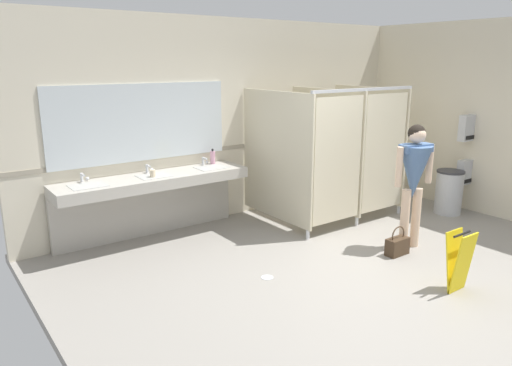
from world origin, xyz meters
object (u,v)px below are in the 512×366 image
paper_towel_dispenser_lower (466,172)px  soap_dispenser (213,157)px  paper_cup (153,174)px  wet_floor_sign (459,261)px  handbag (397,246)px  paper_towel_dispenser_upper (469,128)px  person_standing (414,172)px  trash_bin (449,192)px

paper_towel_dispenser_lower → soap_dispenser: soap_dispenser is taller
soap_dispenser → paper_cup: 1.07m
paper_towel_dispenser_lower → wet_floor_sign: bearing=-149.5°
handbag → paper_cup: bearing=136.1°
paper_cup → wet_floor_sign: size_ratio=0.15×
paper_towel_dispenser_upper → handbag: size_ratio=1.09×
paper_towel_dispenser_upper → soap_dispenser: 3.96m
paper_towel_dispenser_upper → person_standing: person_standing is taller
paper_towel_dispenser_lower → person_standing: bearing=-166.2°
person_standing → paper_cup: (-2.53, 2.05, -0.06)m
soap_dispenser → paper_cup: bearing=-166.1°
soap_dispenser → wet_floor_sign: (0.88, -3.36, -0.64)m
trash_bin → person_standing: (-1.67, -0.53, 0.64)m
paper_towel_dispenser_upper → paper_cup: (-4.56, 1.52, -0.38)m
trash_bin → wet_floor_sign: 2.78m
paper_towel_dispenser_upper → soap_dispenser: paper_towel_dispenser_upper is taller
paper_towel_dispenser_upper → paper_cup: 4.82m
paper_towel_dispenser_upper → wet_floor_sign: size_ratio=0.63×
paper_towel_dispenser_upper → trash_bin: size_ratio=0.59×
soap_dispenser → wet_floor_sign: soap_dispenser is taller
person_standing → paper_cup: 3.26m
soap_dispenser → handbag: bearing=-63.9°
soap_dispenser → person_standing: bearing=-57.1°
paper_towel_dispenser_lower → handbag: bearing=-166.2°
handbag → paper_cup: size_ratio=3.79×
wet_floor_sign → handbag: bearing=73.8°
paper_towel_dispenser_lower → trash_bin: 0.45m
person_standing → paper_towel_dispenser_lower: bearing=13.8°
paper_towel_dispenser_upper → paper_towel_dispenser_lower: size_ratio=1.04×
paper_cup → trash_bin: bearing=-19.8°
paper_towel_dispenser_lower → trash_bin: size_ratio=0.57×
paper_towel_dispenser_upper → person_standing: bearing=-165.3°
trash_bin → soap_dispenser: soap_dispenser is taller
paper_cup → wet_floor_sign: bearing=-58.2°
handbag → paper_towel_dispenser_upper: bearing=14.6°
person_standing → wet_floor_sign: person_standing is taller
paper_towel_dispenser_upper → paper_towel_dispenser_lower: (-0.00, -0.03, -0.69)m
handbag → soap_dispenser: size_ratio=1.68×
paper_towel_dispenser_upper → handbag: 2.70m
paper_towel_dispenser_lower → trash_bin: paper_towel_dispenser_lower is taller
wet_floor_sign → paper_towel_dispenser_lower: bearing=30.5°
person_standing → soap_dispenser: (-1.49, 2.31, -0.01)m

